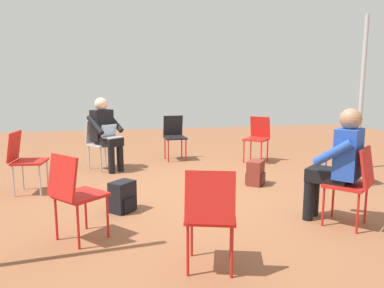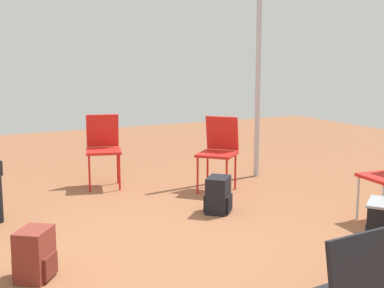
{
  "view_description": "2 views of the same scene",
  "coord_description": "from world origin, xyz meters",
  "px_view_note": "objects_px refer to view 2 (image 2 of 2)",
  "views": [
    {
      "loc": [
        4.94,
        -1.0,
        1.51
      ],
      "look_at": [
        -0.29,
        0.03,
        0.61
      ],
      "focal_mm": 35.0,
      "sensor_mm": 36.0,
      "label": 1
    },
    {
      "loc": [
        -3.78,
        1.6,
        1.56
      ],
      "look_at": [
        -0.25,
        -0.23,
        0.89
      ],
      "focal_mm": 50.0,
      "sensor_mm": 36.0,
      "label": 2
    }
  ],
  "objects_px": {
    "chair_southeast": "(219,148)",
    "chair_east": "(103,145)",
    "backpack_near_laptop_user": "(218,197)",
    "backpack_by_empty_chair": "(35,257)"
  },
  "relations": [
    {
      "from": "chair_southeast",
      "to": "chair_east",
      "type": "relative_size",
      "value": 1.0
    },
    {
      "from": "chair_southeast",
      "to": "backpack_near_laptop_user",
      "type": "relative_size",
      "value": 2.36
    },
    {
      "from": "backpack_near_laptop_user",
      "to": "chair_east",
      "type": "bearing_deg",
      "value": 23.28
    },
    {
      "from": "chair_east",
      "to": "backpack_near_laptop_user",
      "type": "height_order",
      "value": "chair_east"
    },
    {
      "from": "backpack_by_empty_chair",
      "to": "backpack_near_laptop_user",
      "type": "bearing_deg",
      "value": -67.88
    },
    {
      "from": "backpack_near_laptop_user",
      "to": "backpack_by_empty_chair",
      "type": "xyz_separation_m",
      "value": [
        -0.79,
        1.94,
        0.0
      ]
    },
    {
      "from": "chair_east",
      "to": "backpack_near_laptop_user",
      "type": "bearing_deg",
      "value": 129.43
    },
    {
      "from": "chair_southeast",
      "to": "backpack_near_laptop_user",
      "type": "xyz_separation_m",
      "value": [
        -0.76,
        0.44,
        -0.34
      ]
    },
    {
      "from": "backpack_near_laptop_user",
      "to": "backpack_by_empty_chair",
      "type": "relative_size",
      "value": 1.0
    },
    {
      "from": "chair_southeast",
      "to": "backpack_near_laptop_user",
      "type": "height_order",
      "value": "chair_southeast"
    }
  ]
}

